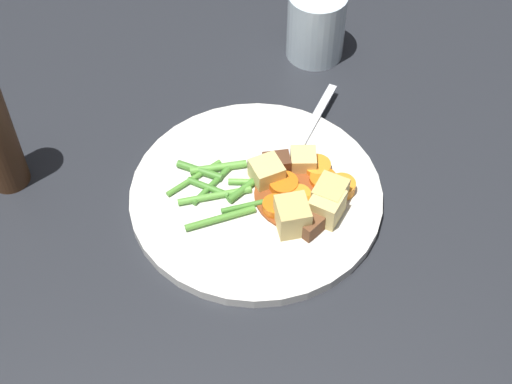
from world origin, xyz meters
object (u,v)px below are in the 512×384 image
(fork, at_px, (305,136))
(carrot_slice_3, at_px, (309,210))
(carrot_slice_6, at_px, (275,207))
(carrot_slice_5, at_px, (283,181))
(water_glass, at_px, (316,25))
(carrot_slice_0, at_px, (342,187))
(potato_chunk_1, at_px, (292,216))
(carrot_slice_1, at_px, (317,167))
(potato_chunk_4, at_px, (303,160))
(carrot_slice_2, at_px, (298,196))
(potato_chunk_3, at_px, (327,206))
(potato_chunk_0, at_px, (330,196))
(carrot_slice_4, at_px, (322,178))
(dinner_plate, at_px, (256,196))
(meat_chunk_0, at_px, (277,164))
(potato_chunk_2, at_px, (267,172))
(meat_chunk_1, at_px, (308,221))

(fork, bearing_deg, carrot_slice_3, -100.61)
(carrot_slice_6, bearing_deg, carrot_slice_5, 65.38)
(carrot_slice_5, relative_size, water_glass, 0.35)
(carrot_slice_0, height_order, potato_chunk_1, potato_chunk_1)
(carrot_slice_1, bearing_deg, water_glass, 77.56)
(carrot_slice_6, xyz_separation_m, fork, (0.06, 0.10, -0.00))
(potato_chunk_4, height_order, water_glass, water_glass)
(potato_chunk_4, height_order, fork, potato_chunk_4)
(carrot_slice_2, height_order, potato_chunk_3, potato_chunk_3)
(fork, bearing_deg, carrot_slice_5, -121.29)
(carrot_slice_1, relative_size, potato_chunk_0, 0.87)
(carrot_slice_4, bearing_deg, carrot_slice_3, -120.50)
(potato_chunk_4, bearing_deg, carrot_slice_5, -140.92)
(potato_chunk_4, bearing_deg, potato_chunk_3, -83.27)
(carrot_slice_0, height_order, potato_chunk_3, potato_chunk_3)
(potato_chunk_3, height_order, potato_chunk_4, potato_chunk_3)
(carrot_slice_2, height_order, potato_chunk_4, potato_chunk_4)
(potato_chunk_1, relative_size, water_glass, 0.39)
(carrot_slice_6, height_order, potato_chunk_3, potato_chunk_3)
(potato_chunk_0, distance_m, potato_chunk_1, 0.05)
(carrot_slice_4, xyz_separation_m, potato_chunk_4, (-0.02, 0.02, 0.01))
(carrot_slice_0, height_order, potato_chunk_0, potato_chunk_0)
(carrot_slice_1, xyz_separation_m, potato_chunk_1, (-0.04, -0.07, 0.01))
(dinner_plate, height_order, water_glass, water_glass)
(carrot_slice_6, height_order, meat_chunk_0, meat_chunk_0)
(potato_chunk_1, bearing_deg, dinner_plate, 118.99)
(carrot_slice_2, bearing_deg, carrot_slice_1, 51.94)
(potato_chunk_4, bearing_deg, meat_chunk_0, -178.66)
(potato_chunk_3, bearing_deg, carrot_slice_2, 131.82)
(carrot_slice_4, distance_m, potato_chunk_0, 0.04)
(carrot_slice_1, bearing_deg, carrot_slice_5, -160.58)
(potato_chunk_4, distance_m, meat_chunk_0, 0.03)
(carrot_slice_1, bearing_deg, dinner_plate, -164.87)
(carrot_slice_0, relative_size, fork, 0.19)
(dinner_plate, height_order, carrot_slice_1, carrot_slice_1)
(carrot_slice_3, height_order, potato_chunk_2, potato_chunk_2)
(carrot_slice_0, xyz_separation_m, potato_chunk_2, (-0.08, 0.03, 0.01))
(water_glass, bearing_deg, potato_chunk_1, -107.82)
(dinner_plate, distance_m, potato_chunk_3, 0.08)
(carrot_slice_3, height_order, water_glass, water_glass)
(fork, xyz_separation_m, water_glass, (0.05, 0.16, 0.03))
(carrot_slice_1, relative_size, meat_chunk_1, 1.01)
(dinner_plate, distance_m, carrot_slice_5, 0.03)
(carrot_slice_0, height_order, carrot_slice_4, carrot_slice_0)
(carrot_slice_6, distance_m, meat_chunk_0, 0.06)
(carrot_slice_0, bearing_deg, fork, 104.24)
(carrot_slice_0, height_order, carrot_slice_1, carrot_slice_0)
(carrot_slice_6, height_order, potato_chunk_0, potato_chunk_0)
(carrot_slice_4, height_order, potato_chunk_0, potato_chunk_0)
(meat_chunk_1, bearing_deg, carrot_slice_6, 136.68)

